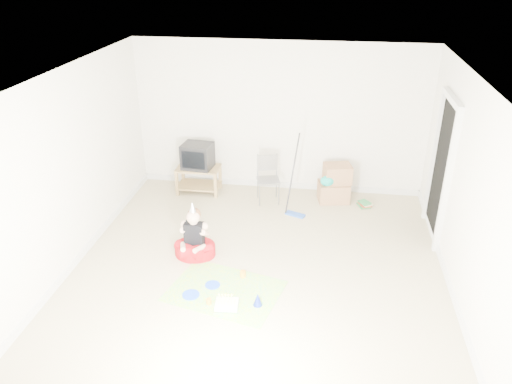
# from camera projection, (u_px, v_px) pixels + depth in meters

# --- Properties ---
(ground) EXTENTS (5.00, 5.00, 0.00)m
(ground) POSITION_uv_depth(u_px,v_px,m) (259.00, 264.00, 6.88)
(ground) COLOR #BDAE87
(ground) RESTS_ON ground
(doorway_recess) EXTENTS (0.02, 0.90, 2.05)m
(doorway_recess) POSITION_uv_depth(u_px,v_px,m) (441.00, 171.00, 7.17)
(doorway_recess) COLOR black
(doorway_recess) RESTS_ON ground
(tv_stand) EXTENTS (0.75, 0.47, 0.47)m
(tv_stand) POSITION_uv_depth(u_px,v_px,m) (199.00, 177.00, 8.80)
(tv_stand) COLOR olive
(tv_stand) RESTS_ON ground
(crt_tv) EXTENTS (0.55, 0.47, 0.43)m
(crt_tv) POSITION_uv_depth(u_px,v_px,m) (198.00, 156.00, 8.62)
(crt_tv) COLOR black
(crt_tv) RESTS_ON tv_stand
(folding_chair) EXTENTS (0.44, 0.43, 0.81)m
(folding_chair) POSITION_uv_depth(u_px,v_px,m) (268.00, 180.00, 8.40)
(folding_chair) COLOR gray
(folding_chair) RESTS_ON ground
(cardboard_boxes) EXTENTS (0.59, 0.50, 0.65)m
(cardboard_boxes) POSITION_uv_depth(u_px,v_px,m) (335.00, 184.00, 8.47)
(cardboard_boxes) COLOR #A3744F
(cardboard_boxes) RESTS_ON ground
(floor_mop) EXTENTS (0.34, 0.41, 1.29)m
(floor_mop) POSITION_uv_depth(u_px,v_px,m) (296.00, 201.00, 8.01)
(floor_mop) COLOR blue
(floor_mop) RESTS_ON ground
(book_pile) EXTENTS (0.24, 0.27, 0.10)m
(book_pile) POSITION_uv_depth(u_px,v_px,m) (365.00, 204.00, 8.39)
(book_pile) COLOR #2A7E40
(book_pile) RESTS_ON ground
(seated_woman) EXTENTS (0.61, 0.61, 0.83)m
(seated_woman) POSITION_uv_depth(u_px,v_px,m) (195.00, 243.00, 7.01)
(seated_woman) COLOR #A50F15
(seated_woman) RESTS_ON ground
(party_mat) EXTENTS (1.57, 1.29, 0.01)m
(party_mat) POSITION_uv_depth(u_px,v_px,m) (225.00, 291.00, 6.33)
(party_mat) COLOR #FF357D
(party_mat) RESTS_ON ground
(birthday_cake) EXTENTS (0.29, 0.24, 0.14)m
(birthday_cake) POSITION_uv_depth(u_px,v_px,m) (227.00, 305.00, 6.02)
(birthday_cake) COLOR white
(birthday_cake) RESTS_ON party_mat
(blue_plate_near) EXTENTS (0.26, 0.26, 0.01)m
(blue_plate_near) POSITION_uv_depth(u_px,v_px,m) (213.00, 285.00, 6.42)
(blue_plate_near) COLOR blue
(blue_plate_near) RESTS_ON party_mat
(blue_plate_far) EXTENTS (0.22, 0.22, 0.01)m
(blue_plate_far) POSITION_uv_depth(u_px,v_px,m) (191.00, 295.00, 6.24)
(blue_plate_far) COLOR blue
(blue_plate_far) RESTS_ON party_mat
(orange_cup_near) EXTENTS (0.10, 0.10, 0.09)m
(orange_cup_near) POSITION_uv_depth(u_px,v_px,m) (243.00, 274.00, 6.57)
(orange_cup_near) COLOR orange
(orange_cup_near) RESTS_ON party_mat
(orange_cup_far) EXTENTS (0.07, 0.07, 0.07)m
(orange_cup_far) POSITION_uv_depth(u_px,v_px,m) (209.00, 301.00, 6.07)
(orange_cup_far) COLOR orange
(orange_cup_far) RESTS_ON party_mat
(blue_party_hat) EXTENTS (0.13, 0.13, 0.17)m
(blue_party_hat) POSITION_uv_depth(u_px,v_px,m) (258.00, 299.00, 6.03)
(blue_party_hat) COLOR #1B30C2
(blue_party_hat) RESTS_ON party_mat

